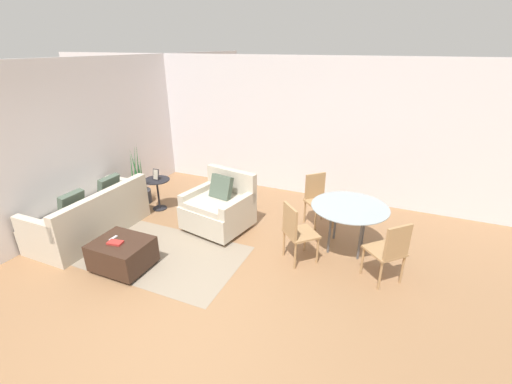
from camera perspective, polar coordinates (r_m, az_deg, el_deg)
The scene contains 16 objects.
ground_plane at distance 4.57m, azimuth -13.39°, elevation -17.31°, with size 20.00×20.00×0.00m, color #936B47.
wall_back at distance 7.15m, azimuth 4.43°, elevation 10.78°, with size 12.00×0.06×2.75m.
wall_left at distance 6.74m, azimuth -26.61°, elevation 7.60°, with size 0.06×12.00×2.75m.
area_rug at distance 5.43m, azimuth -15.00°, elevation -10.18°, with size 2.32×1.49×0.01m.
couch at distance 6.29m, azimuth -25.71°, elevation -3.95°, with size 0.91×1.87×0.89m.
armchair at distance 5.86m, azimuth -6.14°, elevation -2.65°, with size 1.14×1.09×0.96m.
ottoman at distance 5.23m, azimuth -21.36°, elevation -9.51°, with size 0.76×0.64×0.43m.
book_stack at distance 5.10m, azimuth -22.41°, elevation -7.80°, with size 0.22×0.15×0.03m.
tv_remote_primary at distance 5.25m, azimuth -22.68°, elevation -7.08°, with size 0.04×0.13×0.01m.
potted_plant at distance 7.19m, azimuth -18.74°, elevation 0.11°, with size 0.41×0.41×1.21m.
side_table at distance 6.73m, azimuth -16.09°, elevation 0.61°, with size 0.49×0.49×0.60m.
picture_frame at distance 6.63m, azimuth -16.35°, elevation 2.82°, with size 0.12×0.07×0.20m.
dining_table at distance 5.29m, azimuth 15.30°, elevation -3.06°, with size 1.14×1.14×0.72m.
dining_chair_near_left at distance 4.91m, azimuth 6.68°, elevation -6.24°, with size 0.59×0.59×0.90m.
dining_chair_near_right at distance 4.77m, azimuth 21.44°, elevation -8.82°, with size 0.59×0.59×0.90m.
dining_chair_far_left at distance 6.00m, azimuth 10.22°, elevation -0.70°, with size 0.59×0.59×0.90m.
Camera 1 is at (2.25, -2.68, 2.93)m, focal length 24.00 mm.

